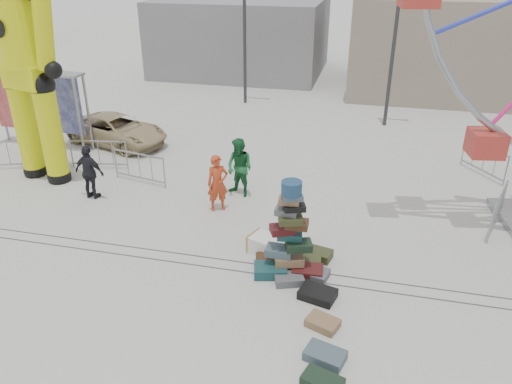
% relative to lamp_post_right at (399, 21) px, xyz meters
% --- Properties ---
extents(ground, '(90.00, 90.00, 0.00)m').
position_rel_lamp_post_right_xyz_m(ground, '(-3.09, -13.00, -4.48)').
color(ground, '#9E9E99').
rests_on(ground, ground).
extents(track_line_near, '(40.00, 0.04, 0.01)m').
position_rel_lamp_post_right_xyz_m(track_line_near, '(-3.09, -12.40, -4.48)').
color(track_line_near, '#47443F').
rests_on(track_line_near, ground).
extents(track_line_far, '(40.00, 0.04, 0.01)m').
position_rel_lamp_post_right_xyz_m(track_line_far, '(-3.09, -12.00, -4.48)').
color(track_line_far, '#47443F').
rests_on(track_line_far, ground).
extents(building_right, '(12.00, 8.00, 5.00)m').
position_rel_lamp_post_right_xyz_m(building_right, '(3.91, 7.00, -1.98)').
color(building_right, gray).
rests_on(building_right, ground).
extents(building_left, '(10.00, 8.00, 4.40)m').
position_rel_lamp_post_right_xyz_m(building_left, '(-9.09, 9.00, -2.28)').
color(building_left, gray).
rests_on(building_left, ground).
extents(lamp_post_right, '(1.41, 0.25, 8.00)m').
position_rel_lamp_post_right_xyz_m(lamp_post_right, '(0.00, 0.00, 0.00)').
color(lamp_post_right, '#2D2D30').
rests_on(lamp_post_right, ground).
extents(lamp_post_left, '(1.41, 0.25, 8.00)m').
position_rel_lamp_post_right_xyz_m(lamp_post_left, '(-7.00, 2.00, 0.00)').
color(lamp_post_left, '#2D2D30').
rests_on(lamp_post_left, ground).
extents(suitcase_tower, '(1.79, 1.57, 2.47)m').
position_rel_lamp_post_right_xyz_m(suitcase_tower, '(-2.32, -12.08, -3.79)').
color(suitcase_tower, '#184549').
rests_on(suitcase_tower, ground).
extents(crash_test_dummy, '(3.09, 1.35, 7.74)m').
position_rel_lamp_post_right_xyz_m(crash_test_dummy, '(-11.45, -8.56, -0.40)').
color(crash_test_dummy, black).
rests_on(crash_test_dummy, ground).
extents(banner_scaffold, '(4.25, 0.91, 3.05)m').
position_rel_lamp_post_right_xyz_m(banner_scaffold, '(-13.29, -6.00, -2.19)').
color(banner_scaffold, gray).
rests_on(banner_scaffold, ground).
extents(steamer_trunk, '(1.15, 0.91, 0.47)m').
position_rel_lamp_post_right_xyz_m(steamer_trunk, '(-2.97, -11.46, -4.25)').
color(steamer_trunk, silver).
rests_on(steamer_trunk, ground).
extents(row_case_0, '(0.79, 0.63, 0.23)m').
position_rel_lamp_post_right_xyz_m(row_case_0, '(-1.68, -11.35, -4.36)').
color(row_case_0, '#363A1D').
rests_on(row_case_0, ground).
extents(row_case_1, '(0.81, 0.66, 0.19)m').
position_rel_lamp_post_right_xyz_m(row_case_1, '(-1.68, -12.19, -4.39)').
color(row_case_1, '#55585D').
rests_on(row_case_1, ground).
extents(row_case_2, '(0.93, 0.77, 0.21)m').
position_rel_lamp_post_right_xyz_m(row_case_2, '(-1.48, -12.97, -4.38)').
color(row_case_2, black).
rests_on(row_case_2, ground).
extents(row_case_3, '(0.79, 0.68, 0.19)m').
position_rel_lamp_post_right_xyz_m(row_case_3, '(-1.26, -13.91, -4.39)').
color(row_case_3, olive).
rests_on(row_case_3, ground).
extents(row_case_4, '(0.88, 0.70, 0.20)m').
position_rel_lamp_post_right_xyz_m(row_case_4, '(-1.10, -14.84, -4.38)').
color(row_case_4, '#445862').
rests_on(row_case_4, ground).
extents(row_case_5, '(0.84, 0.65, 0.17)m').
position_rel_lamp_post_right_xyz_m(row_case_5, '(-1.08, -15.48, -4.40)').
color(row_case_5, black).
rests_on(row_case_5, ground).
extents(barricade_dummy_a, '(1.92, 0.77, 1.10)m').
position_rel_lamp_post_right_xyz_m(barricade_dummy_a, '(-12.70, -8.04, -3.93)').
color(barricade_dummy_a, gray).
rests_on(barricade_dummy_a, ground).
extents(barricade_dummy_b, '(1.99, 0.45, 1.10)m').
position_rel_lamp_post_right_xyz_m(barricade_dummy_b, '(-10.05, -7.41, -3.93)').
color(barricade_dummy_b, gray).
rests_on(barricade_dummy_b, ground).
extents(barricade_dummy_c, '(1.98, 0.51, 1.10)m').
position_rel_lamp_post_right_xyz_m(barricade_dummy_c, '(-8.12, -8.18, -3.93)').
color(barricade_dummy_c, gray).
rests_on(barricade_dummy_c, ground).
extents(barricade_wheel_front, '(0.76, 1.92, 1.10)m').
position_rel_lamp_post_right_xyz_m(barricade_wheel_front, '(3.04, -8.62, -3.93)').
color(barricade_wheel_front, gray).
rests_on(barricade_wheel_front, ground).
extents(barricade_wheel_back, '(1.22, 1.70, 1.10)m').
position_rel_lamp_post_right_xyz_m(barricade_wheel_back, '(3.26, -4.79, -3.93)').
color(barricade_wheel_back, gray).
rests_on(barricade_wheel_back, ground).
extents(pedestrian_red, '(0.77, 0.68, 1.76)m').
position_rel_lamp_post_right_xyz_m(pedestrian_red, '(-4.97, -9.41, -3.60)').
color(pedestrian_red, '#AE3818').
rests_on(pedestrian_red, ground).
extents(pedestrian_green, '(1.14, 1.03, 1.90)m').
position_rel_lamp_post_right_xyz_m(pedestrian_green, '(-4.59, -8.28, -3.53)').
color(pedestrian_green, '#175D2C').
rests_on(pedestrian_green, ground).
extents(pedestrian_black, '(1.08, 0.56, 1.76)m').
position_rel_lamp_post_right_xyz_m(pedestrian_black, '(-9.11, -9.58, -3.60)').
color(pedestrian_black, black).
rests_on(pedestrian_black, ground).
extents(parked_suv, '(4.63, 3.07, 1.18)m').
position_rel_lamp_post_right_xyz_m(parked_suv, '(-10.62, -4.96, -3.89)').
color(parked_suv, tan).
rests_on(parked_suv, ground).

